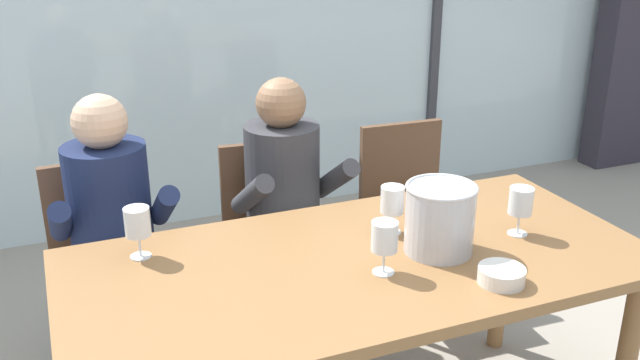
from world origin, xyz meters
TOP-DOWN VIEW (x-y plane):
  - ground at (0.00, 1.00)m, footprint 14.00×14.00m
  - window_glass_panel at (0.00, 2.25)m, footprint 7.12×0.03m
  - hillside_vineyard at (0.00, 5.69)m, footprint 13.12×2.40m
  - dining_table at (0.00, 0.00)m, footprint 1.92×0.91m
  - chair_near_curtain at (-0.74, 0.89)m, footprint 0.46×0.46m
  - chair_left_of_center at (-0.02, 0.85)m, footprint 0.48×0.48m
  - chair_center at (0.68, 0.89)m, footprint 0.46×0.46m
  - person_navy_polo at (-0.70, 0.73)m, footprint 0.46×0.61m
  - person_charcoal_jacket at (0.02, 0.73)m, footprint 0.49×0.63m
  - ice_bucket_primary at (0.26, -0.05)m, footprint 0.24×0.24m
  - tasting_bowl at (0.33, -0.31)m, footprint 0.14×0.14m
  - wine_glass_by_left_taster at (0.59, -0.04)m, footprint 0.08×0.08m
  - wine_glass_near_bucket at (0.03, -0.11)m, footprint 0.08×0.08m
  - wine_glass_center_pour at (-0.66, 0.28)m, footprint 0.08×0.08m
  - wine_glass_by_right_taster at (0.18, 0.14)m, footprint 0.08×0.08m

SIDE VIEW (x-z plane):
  - ground at x=0.00m, z-range 0.00..0.00m
  - chair_near_curtain at x=-0.74m, z-range 0.08..0.96m
  - chair_left_of_center at x=-0.02m, z-range 0.08..0.96m
  - chair_center at x=0.68m, z-range 0.08..0.96m
  - dining_table at x=0.00m, z-range 0.30..1.08m
  - person_navy_polo at x=-0.70m, z-range 0.09..1.30m
  - person_charcoal_jacket at x=0.02m, z-range 0.09..1.30m
  - tasting_bowl at x=0.33m, z-range 0.78..0.83m
  - hillside_vineyard at x=0.00m, z-range 0.00..1.73m
  - wine_glass_by_left_taster at x=0.59m, z-range 0.81..0.98m
  - wine_glass_near_bucket at x=0.03m, z-range 0.81..0.98m
  - wine_glass_center_pour at x=-0.66m, z-range 0.81..0.98m
  - wine_glass_by_right_taster at x=0.18m, z-range 0.81..0.98m
  - ice_bucket_primary at x=0.26m, z-range 0.78..1.02m
  - window_glass_panel at x=0.00m, z-range 0.00..2.60m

